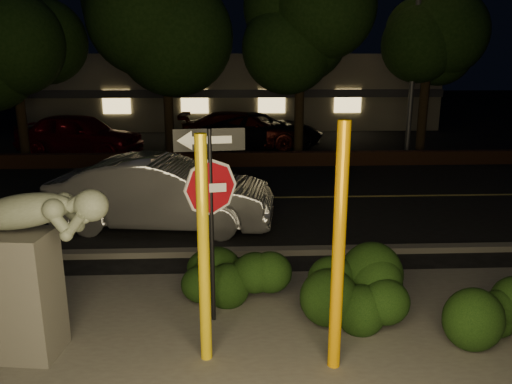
% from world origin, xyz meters
% --- Properties ---
extents(ground, '(90.00, 90.00, 0.00)m').
position_xyz_m(ground, '(0.00, 10.00, 0.00)').
color(ground, black).
rests_on(ground, ground).
extents(patio, '(14.00, 6.00, 0.02)m').
position_xyz_m(patio, '(0.00, -1.00, 0.01)').
color(patio, '#4C4944').
rests_on(patio, ground).
extents(road, '(80.00, 8.00, 0.01)m').
position_xyz_m(road, '(0.00, 7.00, 0.01)').
color(road, black).
rests_on(road, ground).
extents(lane_marking, '(80.00, 0.12, 0.00)m').
position_xyz_m(lane_marking, '(0.00, 7.00, 0.02)').
color(lane_marking, '#B19E46').
rests_on(lane_marking, road).
extents(curb, '(80.00, 0.25, 0.12)m').
position_xyz_m(curb, '(0.00, 2.90, 0.06)').
color(curb, '#4C4944').
rests_on(curb, ground).
extents(brick_wall, '(40.00, 0.35, 0.50)m').
position_xyz_m(brick_wall, '(0.00, 11.30, 0.25)').
color(brick_wall, '#422415').
rests_on(brick_wall, ground).
extents(parking_lot, '(40.00, 12.00, 0.01)m').
position_xyz_m(parking_lot, '(0.00, 17.00, 0.01)').
color(parking_lot, black).
rests_on(parking_lot, ground).
extents(building, '(22.00, 10.20, 4.00)m').
position_xyz_m(building, '(0.00, 24.99, 2.00)').
color(building, '#6E6758').
rests_on(building, ground).
extents(tree_far_a, '(4.60, 4.60, 7.43)m').
position_xyz_m(tree_far_a, '(-8.00, 13.00, 5.34)').
color(tree_far_a, black).
rests_on(tree_far_a, ground).
extents(tree_far_c, '(4.80, 4.80, 7.84)m').
position_xyz_m(tree_far_c, '(2.50, 12.80, 5.66)').
color(tree_far_c, black).
rests_on(tree_far_c, ground).
extents(tree_far_d, '(4.40, 4.40, 7.42)m').
position_xyz_m(tree_far_d, '(7.50, 13.30, 5.42)').
color(tree_far_d, black).
rests_on(tree_far_d, ground).
extents(yellow_pole_left, '(0.15, 0.15, 2.91)m').
position_xyz_m(yellow_pole_left, '(-0.40, -0.61, 1.45)').
color(yellow_pole_left, yellow).
rests_on(yellow_pole_left, ground).
extents(yellow_pole_right, '(0.15, 0.15, 3.08)m').
position_xyz_m(yellow_pole_right, '(1.19, -0.85, 1.54)').
color(yellow_pole_right, '#F7A404').
rests_on(yellow_pole_right, ground).
extents(signpost, '(0.96, 0.17, 2.83)m').
position_xyz_m(signpost, '(-0.34, 0.36, 2.01)').
color(signpost, black).
rests_on(signpost, ground).
extents(sculpture, '(2.10, 0.79, 2.24)m').
position_xyz_m(sculpture, '(-2.58, -0.42, 1.38)').
color(sculpture, '#4C4944').
rests_on(sculpture, ground).
extents(hedge_center, '(1.87, 1.05, 0.93)m').
position_xyz_m(hedge_center, '(-0.03, 1.08, 0.46)').
color(hedge_center, black).
rests_on(hedge_center, ground).
extents(hedge_right, '(2.10, 1.58, 1.22)m').
position_xyz_m(hedge_right, '(1.46, 0.28, 0.61)').
color(hedge_right, black).
rests_on(hedge_right, ground).
extents(hedge_far_right, '(1.34, 0.89, 0.90)m').
position_xyz_m(hedge_far_right, '(3.47, -0.38, 0.45)').
color(hedge_far_right, black).
rests_on(hedge_far_right, ground).
extents(silver_sedan, '(5.08, 2.31, 1.62)m').
position_xyz_m(silver_sedan, '(-1.61, 4.64, 0.81)').
color(silver_sedan, '#B7B7BC').
rests_on(silver_sedan, ground).
extents(parked_car_red, '(5.29, 3.16, 1.69)m').
position_xyz_m(parked_car_red, '(-6.10, 13.66, 0.84)').
color(parked_car_red, '#670612').
rests_on(parked_car_red, ground).
extents(parked_car_darkred, '(5.40, 2.29, 1.56)m').
position_xyz_m(parked_car_darkred, '(0.40, 15.02, 0.78)').
color(parked_car_darkred, '#3D0C08').
rests_on(parked_car_darkred, ground).
extents(parked_car_dark, '(5.88, 3.68, 1.52)m').
position_xyz_m(parked_car_dark, '(1.14, 15.17, 0.76)').
color(parked_car_dark, black).
rests_on(parked_car_dark, ground).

